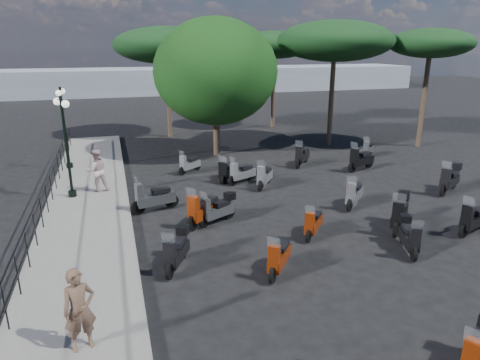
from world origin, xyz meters
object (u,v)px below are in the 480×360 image
object	(u,v)px
scooter_27	(450,180)
pine_3	(431,44)
scooter_21	(409,237)
pine_0	(274,45)
lamp_post_1	(66,141)
scooter_28	(361,160)
pine_1	(335,41)
pedestrian_far	(97,170)
scooter_16	(242,174)
scooter_3	(203,210)
pine_2	(166,45)
scooter_17	(264,177)
scooter_7	(478,351)
scooter_23	(302,156)
scooter_15	(313,224)
broadleaf_tree	(216,72)
scooter_2	(177,251)
scooter_29	(368,149)
woman	(79,310)
lamp_post_2	(64,123)
scooter_10	(229,172)
scooter_14	(400,214)
scooter_20	(474,220)
scooter_8	(279,258)
scooter_22	(354,195)
scooter_4	(154,198)
scooter_11	(225,171)
scooter_9	(218,210)
scooter_5	(189,165)

from	to	relation	value
scooter_27	pine_3	size ratio (longest dim) A/B	0.24
scooter_21	pine_0	size ratio (longest dim) A/B	0.22
lamp_post_1	scooter_28	bearing A→B (deg)	-22.18
lamp_post_1	pine_1	xyz separation A→B (m)	(14.20, 5.68, 3.65)
pedestrian_far	scooter_16	bearing A→B (deg)	164.42
scooter_3	pine_2	xyz separation A→B (m)	(0.95, 15.01, 5.28)
scooter_17	pine_0	size ratio (longest dim) A/B	0.21
scooter_7	pine_2	distance (m)	23.96
pedestrian_far	scooter_23	world-z (taller)	pedestrian_far
scooter_15	broadleaf_tree	xyz separation A→B (m)	(-0.40, 11.19, 4.06)
scooter_2	scooter_29	world-z (taller)	scooter_2
scooter_29	scooter_27	bearing A→B (deg)	138.70
woman	pedestrian_far	world-z (taller)	pedestrian_far
scooter_21	pine_3	size ratio (longest dim) A/B	0.22
scooter_16	scooter_29	size ratio (longest dim) A/B	1.25
lamp_post_2	scooter_16	world-z (taller)	lamp_post_2
pedestrian_far	broadleaf_tree	xyz separation A→B (m)	(6.20, 5.04, 3.46)
scooter_10	scooter_27	distance (m)	9.27
lamp_post_1	scooter_3	xyz separation A→B (m)	(4.43, -3.85, -1.86)
scooter_14	pedestrian_far	bearing A→B (deg)	9.61
scooter_20	pine_3	size ratio (longest dim) A/B	0.25
scooter_8	pine_2	xyz separation A→B (m)	(-0.28, 18.77, 5.35)
scooter_23	scooter_29	bearing A→B (deg)	-129.80
pedestrian_far	scooter_28	size ratio (longest dim) A/B	0.98
scooter_2	scooter_20	bearing A→B (deg)	-156.13
scooter_22	scooter_14	bearing A→B (deg)	143.45
scooter_4	pine_0	distance (m)	18.45
lamp_post_1	scooter_16	size ratio (longest dim) A/B	2.61
scooter_2	scooter_11	distance (m)	7.98
scooter_20	scooter_23	xyz separation A→B (m)	(-1.89, 9.05, 0.01)
scooter_7	scooter_20	xyz separation A→B (m)	(4.82, 5.02, -0.01)
lamp_post_2	broadleaf_tree	xyz separation A→B (m)	(7.60, 1.00, 2.13)
scooter_3	pine_0	xyz separation A→B (m)	(8.67, 16.16, 5.29)
scooter_11	scooter_10	bearing A→B (deg)	160.14
pedestrian_far	pine_3	world-z (taller)	pine_3
scooter_2	scooter_22	size ratio (longest dim) A/B	1.12
scooter_21	scooter_11	bearing A→B (deg)	-45.49
scooter_4	scooter_3	bearing A→B (deg)	-154.07
lamp_post_1	scooter_23	distance (m)	11.08
pedestrian_far	lamp_post_1	bearing A→B (deg)	8.76
scooter_22	pine_0	distance (m)	17.23
pine_2	scooter_17	bearing A→B (deg)	-78.65
scooter_14	pine_0	xyz separation A→B (m)	(2.57, 18.42, 5.24)
scooter_3	scooter_8	bearing A→B (deg)	156.97
scooter_2	scooter_3	size ratio (longest dim) A/B	1.02
scooter_7	scooter_9	distance (m)	8.74
pedestrian_far	scooter_5	distance (m)	4.58
scooter_27	broadleaf_tree	bearing A→B (deg)	9.66
lamp_post_1	scooter_21	size ratio (longest dim) A/B	2.63
pine_3	scooter_21	bearing A→B (deg)	-129.52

